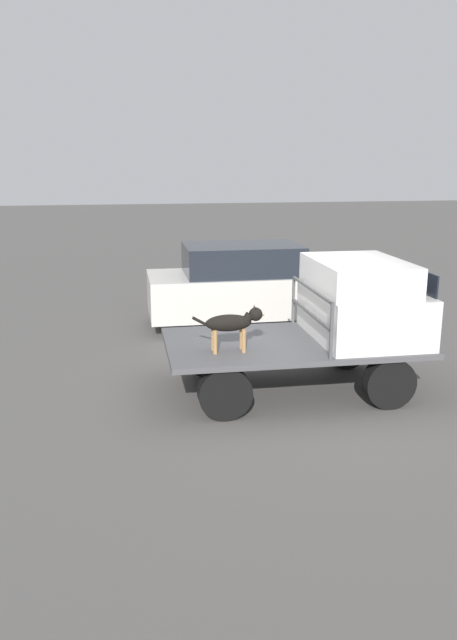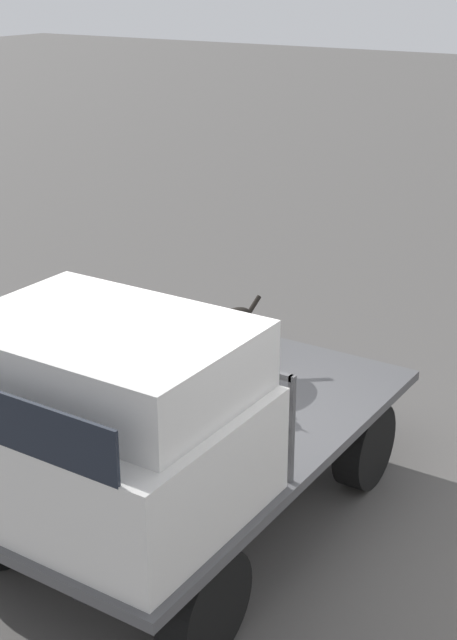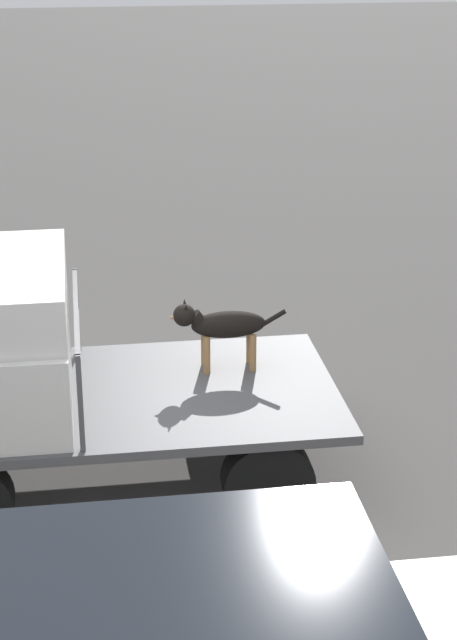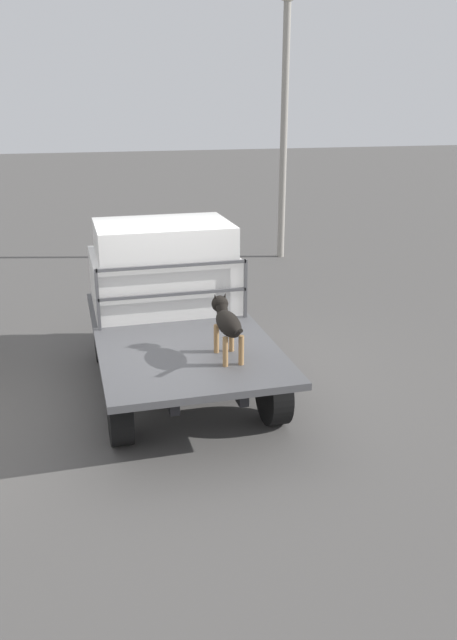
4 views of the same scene
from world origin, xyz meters
TOP-DOWN VIEW (x-y plane):
  - ground_plane at (0.00, 0.00)m, footprint 80.00×80.00m
  - flatbed_truck at (0.00, 0.00)m, footprint 3.78×2.06m
  - truck_cab at (1.05, 0.00)m, footprint 1.51×1.94m
  - truck_headboard at (0.26, 0.00)m, footprint 0.04×1.94m
  - dog at (-0.96, -0.38)m, footprint 1.03×0.24m
  - light_pole_near at (6.47, -3.66)m, footprint 0.51×0.51m

SIDE VIEW (x-z plane):
  - ground_plane at x=0.00m, z-range 0.00..0.00m
  - flatbed_truck at x=0.00m, z-range 0.19..0.98m
  - dog at x=-0.96m, z-range 0.88..1.53m
  - truck_headboard at x=0.26m, z-range 0.92..1.71m
  - truck_cab at x=1.05m, z-range 0.76..1.94m
  - light_pole_near at x=6.47m, z-range 1.21..7.19m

